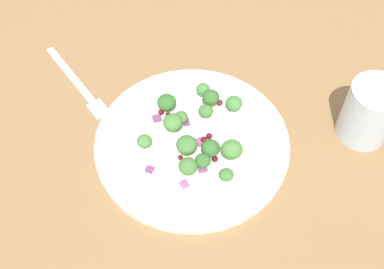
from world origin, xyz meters
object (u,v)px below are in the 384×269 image
object	(u,v)px
broccoli_floret_0	(188,167)
fork	(79,85)
broccoli_floret_1	(203,161)
water_glass	(370,112)
broccoli_floret_2	(172,125)
plate	(192,142)

from	to	relation	value
broccoli_floret_0	fork	world-z (taller)	broccoli_floret_0
broccoli_floret_1	water_glass	distance (cm)	25.15
broccoli_floret_0	broccoli_floret_2	size ratio (longest dim) A/B	0.92
plate	broccoli_floret_0	distance (cm)	6.21
fork	broccoli_floret_0	bearing A→B (deg)	-127.91
broccoli_floret_0	fork	bearing A→B (deg)	52.09
broccoli_floret_2	fork	world-z (taller)	broccoli_floret_2
fork	broccoli_floret_1	bearing A→B (deg)	-123.19
broccoli_floret_2	fork	bearing A→B (deg)	62.51
water_glass	plate	bearing A→B (deg)	102.30
broccoli_floret_0	water_glass	xyz separation A→B (cm)	(11.21, -24.91, 1.48)
broccoli_floret_1	water_glass	size ratio (longest dim) A/B	0.24
plate	broccoli_floret_2	xyz separation A→B (cm)	(0.93, 2.94, 2.47)
broccoli_floret_1	fork	size ratio (longest dim) A/B	0.15
plate	fork	xyz separation A→B (cm)	(9.61, 19.62, -0.61)
broccoli_floret_1	water_glass	bearing A→B (deg)	-66.54
plate	fork	world-z (taller)	plate
plate	broccoli_floret_0	bearing A→B (deg)	-178.94
broccoli_floret_1	fork	world-z (taller)	broccoli_floret_1
broccoli_floret_0	broccoli_floret_2	xyz separation A→B (cm)	(6.68, 3.05, 0.13)
plate	broccoli_floret_2	size ratio (longest dim) A/B	9.80
broccoli_floret_0	fork	distance (cm)	25.17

